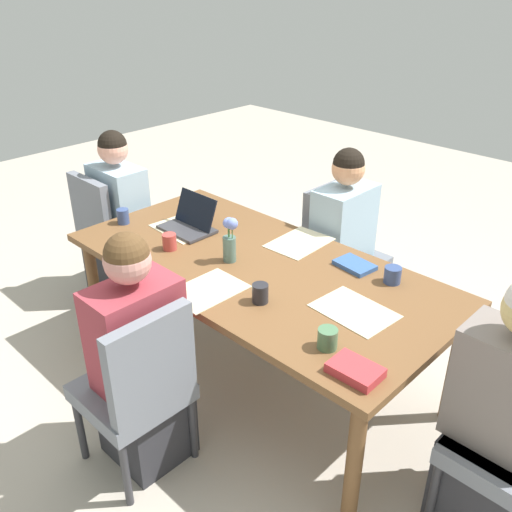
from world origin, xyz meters
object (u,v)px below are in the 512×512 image
chair_head_left_left_far (109,229)px  laptop_head_left_left_far (190,223)px  chair_far_left_mid (338,247)px  flower_vase (230,238)px  dining_table (256,275)px  person_head_left_left_far (122,224)px  coffee_mug_centre_right (169,242)px  book_blue_cover (355,265)px  coffee_mug_near_right (260,293)px  person_near_right_near (140,366)px  person_head_right_left_near (499,425)px  person_far_left_mid (342,250)px  chair_near_right_near (140,384)px  coffee_mug_centre_left (123,216)px  book_red_cover (355,370)px  coffee_mug_near_left (393,275)px  coffee_mug_far_left (327,339)px

chair_head_left_left_far → laptop_head_left_left_far: 0.86m
chair_far_left_mid → flower_vase: (-0.06, -0.92, 0.37)m
dining_table → person_head_left_left_far: size_ratio=1.78×
coffee_mug_centre_right → book_blue_cover: (0.87, 0.55, -0.03)m
coffee_mug_near_right → person_near_right_near: bearing=-113.6°
chair_far_left_mid → laptop_head_left_left_far: 1.00m
person_head_right_left_near → book_blue_cover: person_head_right_left_near is taller
person_head_right_left_near → person_far_left_mid: 1.58m
dining_table → chair_near_right_near: 0.88m
coffee_mug_centre_left → coffee_mug_near_right: bearing=-2.8°
person_head_left_left_far → book_red_cover: size_ratio=5.97×
dining_table → coffee_mug_centre_left: bearing=-168.7°
coffee_mug_centre_right → coffee_mug_centre_left: bearing=177.8°
dining_table → coffee_mug_near_right: 0.39m
person_head_left_left_far → laptop_head_left_left_far: 0.79m
flower_vase → coffee_mug_centre_left: size_ratio=2.78×
chair_far_left_mid → coffee_mug_near_left: chair_far_left_mid is taller
flower_vase → coffee_mug_near_right: 0.45m
dining_table → coffee_mug_centre_left: 0.98m
person_near_right_near → book_red_cover: bearing=25.9°
person_head_left_left_far → chair_near_right_near: size_ratio=1.33×
person_head_right_left_near → chair_far_left_mid: person_head_right_left_near is taller
dining_table → coffee_mug_centre_right: bearing=-156.1°
chair_near_right_near → coffee_mug_centre_left: 1.29m
coffee_mug_centre_left → coffee_mug_centre_right: size_ratio=1.01×
book_blue_cover → chair_far_left_mid: bearing=139.4°
laptop_head_left_left_far → coffee_mug_far_left: size_ratio=3.52×
person_head_right_left_near → coffee_mug_near_right: bearing=-167.8°
book_red_cover → coffee_mug_centre_right: bearing=171.8°
flower_vase → laptop_head_left_left_far: bearing=167.4°
chair_head_left_left_far → book_red_cover: bearing=-8.0°
coffee_mug_centre_right → dining_table: bearing=23.9°
coffee_mug_far_left → coffee_mug_near_right: bearing=172.2°
coffee_mug_centre_left → coffee_mug_near_left: bearing=18.6°
dining_table → person_far_left_mid: bearing=89.8°
person_head_right_left_near → person_head_left_left_far: 2.71m
chair_near_right_near → book_blue_cover: 1.25m
chair_far_left_mid → chair_head_left_left_far: size_ratio=1.00×
person_near_right_near → flower_vase: bearing=102.6°
person_head_right_left_near → person_head_left_left_far: size_ratio=1.00×
book_red_cover → person_head_left_left_far: bearing=168.5°
person_far_left_mid → coffee_mug_near_right: bearing=-75.5°
laptop_head_left_left_far → coffee_mug_centre_left: (-0.37, -0.22, 0.00)m
coffee_mug_centre_left → book_blue_cover: coffee_mug_centre_left is taller
chair_far_left_mid → flower_vase: flower_vase is taller
flower_vase → coffee_mug_far_left: size_ratio=2.83×
chair_far_left_mid → coffee_mug_centre_left: 1.39m
chair_head_left_left_far → person_far_left_mid: bearing=30.7°
person_head_left_left_far → coffee_mug_near_left: 2.00m
person_head_right_left_near → person_near_right_near: (-1.33, -0.78, 0.00)m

